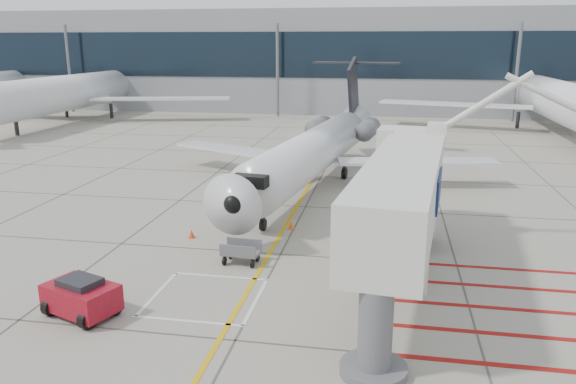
# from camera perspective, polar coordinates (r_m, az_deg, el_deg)

# --- Properties ---
(ground_plane) EXTENTS (260.00, 260.00, 0.00)m
(ground_plane) POSITION_cam_1_polar(r_m,az_deg,el_deg) (22.86, -2.69, -9.92)
(ground_plane) COLOR #9F9989
(ground_plane) RESTS_ON ground
(regional_jet) EXTENTS (28.99, 34.49, 8.20)m
(regional_jet) POSITION_cam_1_polar(r_m,az_deg,el_deg) (35.54, 1.59, 6.03)
(regional_jet) COLOR silver
(regional_jet) RESTS_ON ground_plane
(jet_bridge) EXTENTS (10.40, 18.52, 7.06)m
(jet_bridge) POSITION_cam_1_polar(r_m,az_deg,el_deg) (21.93, 11.37, -1.44)
(jet_bridge) COLOR silver
(jet_bridge) RESTS_ON ground_plane
(pushback_tug) EXTENTS (2.98, 2.42, 1.51)m
(pushback_tug) POSITION_cam_1_polar(r_m,az_deg,el_deg) (21.92, -20.26, -9.87)
(pushback_tug) COLOR maroon
(pushback_tug) RESTS_ON ground_plane
(baggage_cart) EXTENTS (1.73, 1.16, 1.04)m
(baggage_cart) POSITION_cam_1_polar(r_m,az_deg,el_deg) (25.35, -4.80, -6.11)
(baggage_cart) COLOR #59595E
(baggage_cart) RESTS_ON ground_plane
(ground_power_unit) EXTENTS (2.80, 1.78, 2.12)m
(ground_power_unit) POSITION_cam_1_polar(r_m,az_deg,el_deg) (23.38, 10.84, -6.77)
(ground_power_unit) COLOR silver
(ground_power_unit) RESTS_ON ground_plane
(cone_nose) EXTENTS (0.31, 0.31, 0.43)m
(cone_nose) POSITION_cam_1_polar(r_m,az_deg,el_deg) (28.97, -9.77, -4.19)
(cone_nose) COLOR #E43E0C
(cone_nose) RESTS_ON ground_plane
(cone_side) EXTENTS (0.33, 0.33, 0.46)m
(cone_side) POSITION_cam_1_polar(r_m,az_deg,el_deg) (29.87, 0.32, -3.35)
(cone_side) COLOR #FF5F0D
(cone_side) RESTS_ON ground_plane
(terminal_building) EXTENTS (180.00, 28.00, 14.00)m
(terminal_building) POSITION_cam_1_polar(r_m,az_deg,el_deg) (90.40, 13.87, 12.88)
(terminal_building) COLOR gray
(terminal_building) RESTS_ON ground_plane
(terminal_glass_band) EXTENTS (180.00, 0.10, 6.00)m
(terminal_glass_band) POSITION_cam_1_polar(r_m,az_deg,el_deg) (76.36, 14.53, 13.28)
(terminal_glass_band) COLOR black
(terminal_glass_band) RESTS_ON ground_plane
(bg_aircraft_b) EXTENTS (38.46, 42.74, 12.82)m
(bg_aircraft_b) POSITION_cam_1_polar(r_m,az_deg,el_deg) (76.87, -20.73, 11.63)
(bg_aircraft_b) COLOR silver
(bg_aircraft_b) RESTS_ON ground_plane
(bg_aircraft_c) EXTENTS (37.97, 42.19, 12.66)m
(bg_aircraft_c) POSITION_cam_1_polar(r_m,az_deg,el_deg) (68.66, 25.73, 10.77)
(bg_aircraft_c) COLOR silver
(bg_aircraft_c) RESTS_ON ground_plane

